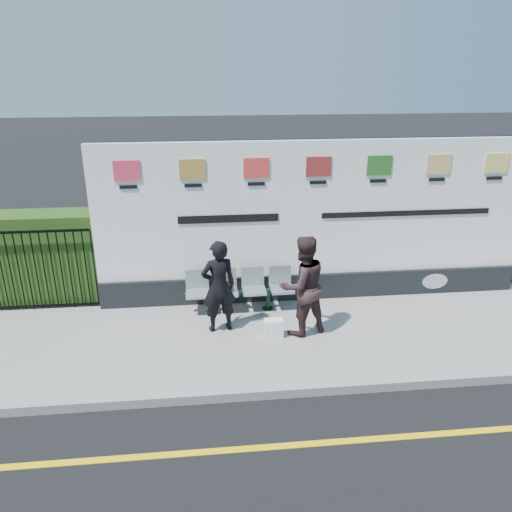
{
  "coord_description": "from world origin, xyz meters",
  "views": [
    {
      "loc": [
        -1.51,
        -4.77,
        4.39
      ],
      "look_at": [
        -0.66,
        3.22,
        1.25
      ],
      "focal_mm": 35.0,
      "sensor_mm": 36.0,
      "label": 1
    }
  ],
  "objects_px": {
    "bench": "(240,300)",
    "woman_left": "(219,286)",
    "billboard": "(315,233)",
    "woman_right": "(303,286)"
  },
  "relations": [
    {
      "from": "bench",
      "to": "woman_left",
      "type": "height_order",
      "value": "woman_left"
    },
    {
      "from": "billboard",
      "to": "bench",
      "type": "bearing_deg",
      "value": -162.26
    },
    {
      "from": "bench",
      "to": "woman_right",
      "type": "distance_m",
      "value": 1.46
    },
    {
      "from": "bench",
      "to": "woman_left",
      "type": "bearing_deg",
      "value": -123.05
    },
    {
      "from": "woman_left",
      "to": "bench",
      "type": "bearing_deg",
      "value": -135.9
    },
    {
      "from": "billboard",
      "to": "woman_right",
      "type": "bearing_deg",
      "value": -109.43
    },
    {
      "from": "woman_left",
      "to": "woman_right",
      "type": "bearing_deg",
      "value": 156.14
    },
    {
      "from": "billboard",
      "to": "woman_left",
      "type": "height_order",
      "value": "billboard"
    },
    {
      "from": "bench",
      "to": "billboard",
      "type": "bearing_deg",
      "value": 16.67
    },
    {
      "from": "billboard",
      "to": "bench",
      "type": "relative_size",
      "value": 4.11
    }
  ]
}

